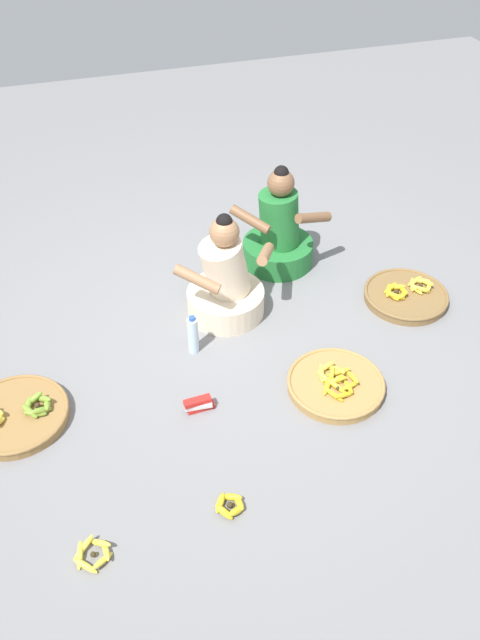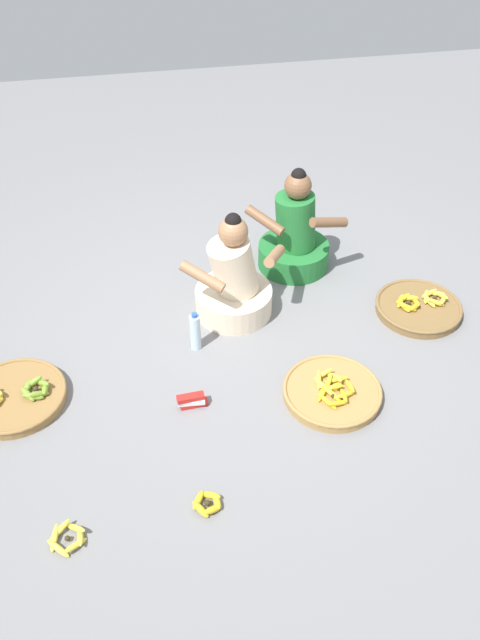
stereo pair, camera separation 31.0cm
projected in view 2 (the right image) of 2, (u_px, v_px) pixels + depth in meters
The scene contains 10 objects.
ground_plane at pixel (234, 341), 4.15m from camera, with size 10.00×10.00×0.00m, color slate.
vendor_woman_front at pixel (234, 283), 4.22m from camera, with size 0.74×0.54×0.77m.
vendor_woman_behind at pixel (295, 237), 4.62m from camera, with size 0.72×0.52×0.79m.
banana_basket_back_center at pixel (419, 307), 4.35m from camera, with size 0.58×0.58×0.13m.
banana_basket_front_center at pixel (332, 392), 3.76m from camera, with size 0.59×0.59×0.13m.
banana_basket_front_right at pixel (15, 397), 3.73m from camera, with size 0.60×0.60×0.13m.
loose_bananas_mid_left at pixel (208, 503), 3.20m from camera, with size 0.17×0.18×0.07m.
loose_bananas_near_bicycle at pixel (67, 538), 3.06m from camera, with size 0.20×0.21×0.08m.
water_bottle at pixel (195, 332), 4.02m from camera, with size 0.07×0.07×0.28m.
packet_carton_stack at pixel (192, 401), 3.70m from camera, with size 0.18×0.07×0.09m.
Camera 2 is at (-0.55, -3.00, 2.82)m, focal length 35.85 mm.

